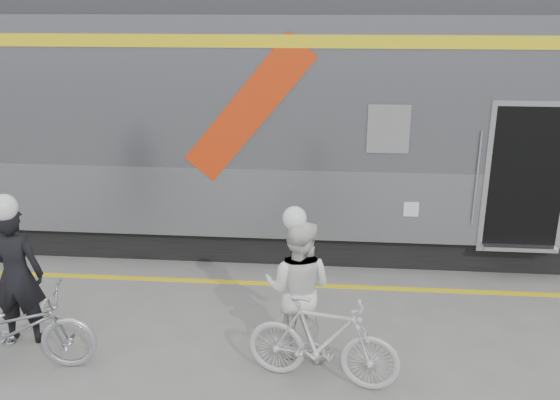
# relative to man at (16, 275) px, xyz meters

# --- Properties ---
(ground) EXTENTS (90.00, 90.00, 0.00)m
(ground) POSITION_rel_man_xyz_m (2.53, -0.36, -0.88)
(ground) COLOR slate
(ground) RESTS_ON ground
(train) EXTENTS (24.00, 3.17, 4.10)m
(train) POSITION_rel_man_xyz_m (4.31, 3.83, 1.18)
(train) COLOR black
(train) RESTS_ON ground
(safety_strip) EXTENTS (24.00, 0.12, 0.01)m
(safety_strip) POSITION_rel_man_xyz_m (2.53, 1.79, -0.87)
(safety_strip) COLOR yellow
(safety_strip) RESTS_ON ground
(man) EXTENTS (0.69, 0.50, 1.75)m
(man) POSITION_rel_man_xyz_m (0.00, 0.00, 0.00)
(man) COLOR black
(man) RESTS_ON ground
(bicycle_left) EXTENTS (1.90, 0.87, 0.96)m
(bicycle_left) POSITION_rel_man_xyz_m (0.20, -0.55, -0.39)
(bicycle_left) COLOR #B6B9BF
(bicycle_left) RESTS_ON ground
(woman) EXTENTS (0.92, 0.78, 1.68)m
(woman) POSITION_rel_man_xyz_m (3.36, 0.02, -0.04)
(woman) COLOR white
(woman) RESTS_ON ground
(bicycle_right) EXTENTS (1.75, 0.80, 1.02)m
(bicycle_right) POSITION_rel_man_xyz_m (3.66, -0.53, -0.37)
(bicycle_right) COLOR #B8B9B4
(bicycle_right) RESTS_ON ground
(helmet_man) EXTENTS (0.30, 0.30, 0.30)m
(helmet_man) POSITION_rel_man_xyz_m (0.00, 0.00, 1.03)
(helmet_man) COLOR white
(helmet_man) RESTS_ON man
(helmet_woman) EXTENTS (0.27, 0.27, 0.27)m
(helmet_woman) POSITION_rel_man_xyz_m (3.36, 0.02, 0.93)
(helmet_woman) COLOR white
(helmet_woman) RESTS_ON woman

